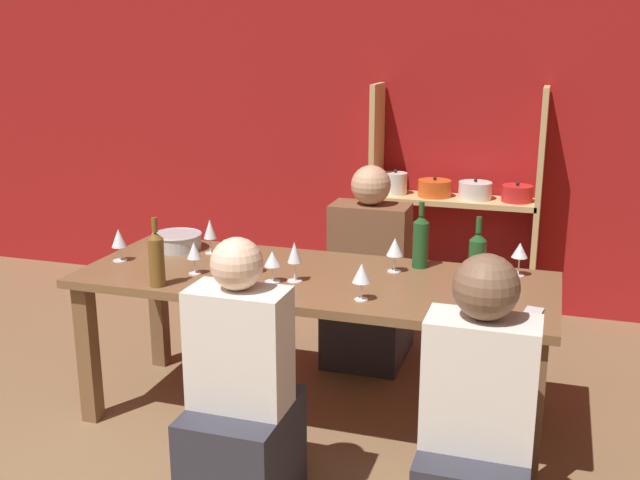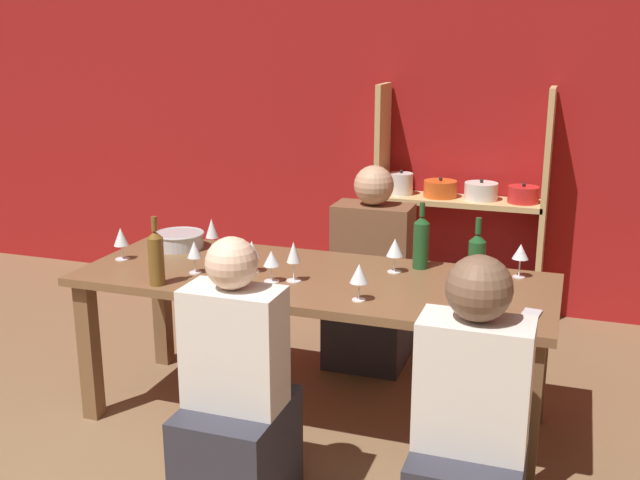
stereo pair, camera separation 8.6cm
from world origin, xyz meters
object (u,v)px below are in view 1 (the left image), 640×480
wine_glass_white_a (487,291)px  wine_glass_white_b (272,260)px  wine_glass_red_b (194,252)px  wine_glass_red_d (119,239)px  wine_glass_white_c (362,274)px  person_far_a (369,290)px  wine_glass_red_a (395,248)px  wine_glass_empty_a (484,278)px  wine_glass_empty_b (210,230)px  wine_glass_empty_c (252,250)px  dining_table (314,294)px  wine_glass_red_c (520,251)px  wine_glass_empty_d (294,254)px  mixing_bowl (177,240)px  shelf_unit (453,237)px  wine_bottle_green (421,241)px  wine_bottle_amber (156,258)px  person_near_a (476,445)px  person_near_b (241,413)px  cell_phone (532,314)px  wine_bottle_dark (477,258)px

wine_glass_white_a → wine_glass_white_b: size_ratio=1.08×
wine_glass_red_b → wine_glass_red_d: size_ratio=0.95×
wine_glass_white_c → person_far_a: 1.17m
wine_glass_red_a → wine_glass_empty_a: (0.45, -0.28, -0.02)m
wine_glass_empty_b → wine_glass_empty_c: (0.33, -0.23, -0.02)m
dining_table → wine_glass_red_c: size_ratio=13.89×
wine_glass_empty_d → mixing_bowl: bearing=157.5°
wine_glass_red_a → wine_glass_white_c: wine_glass_red_a is taller
wine_glass_white_a → wine_glass_empty_a: size_ratio=1.13×
shelf_unit → wine_bottle_green: shelf_unit is taller
wine_bottle_amber → person_near_a: size_ratio=0.28×
wine_glass_empty_b → person_near_a: 1.81m
wine_glass_red_c → person_far_a: 1.08m
wine_glass_empty_b → wine_glass_empty_d: wine_glass_empty_d is taller
wine_glass_empty_a → wine_glass_empty_c: 1.10m
wine_glass_white_b → person_near_b: bearing=-80.4°
wine_glass_red_b → wine_glass_red_c: bearing=16.6°
wine_glass_white_c → wine_glass_empty_d: bearing=157.0°
mixing_bowl → wine_glass_red_c: bearing=2.6°
wine_glass_white_a → wine_glass_empty_d: (-0.88, 0.20, 0.02)m
dining_table → person_near_b: 0.81m
wine_glass_white_a → person_near_a: bearing=-86.1°
wine_glass_red_c → person_near_a: 1.13m
wine_glass_white_a → person_near_b: size_ratio=0.14×
wine_glass_white_c → wine_glass_empty_d: size_ratio=0.87×
mixing_bowl → wine_glass_red_b: bearing=-51.6°
wine_glass_empty_a → cell_phone: size_ratio=0.89×
wine_glass_white_b → wine_glass_red_d: bearing=174.5°
wine_glass_empty_d → wine_bottle_dark: bearing=13.7°
wine_bottle_green → wine_glass_empty_c: wine_bottle_green is taller
wine_bottle_amber → mixing_bowl: bearing=109.9°
wine_glass_white_a → wine_glass_empty_a: wine_glass_white_a is taller
wine_glass_white_b → wine_glass_empty_a: size_ratio=1.05×
wine_glass_white_c → wine_glass_red_d: bearing=171.6°
dining_table → person_far_a: size_ratio=1.96×
wine_glass_red_a → wine_glass_red_d: bearing=-169.8°
wine_glass_white_a → wine_glass_red_d: wine_glass_red_d is taller
wine_glass_empty_a → wine_glass_empty_d: wine_glass_empty_d is taller
mixing_bowl → wine_glass_empty_a: 1.66m
wine_glass_red_b → wine_glass_empty_a: wine_glass_red_b is taller
dining_table → wine_bottle_dark: 0.78m
dining_table → mixing_bowl: bearing=165.2°
wine_bottle_amber → wine_glass_white_b: (0.47, 0.21, -0.03)m
wine_bottle_amber → wine_glass_empty_c: wine_bottle_amber is taller
wine_bottle_green → wine_glass_empty_c: bearing=-156.5°
shelf_unit → wine_glass_empty_b: bearing=-125.3°
wine_glass_red_c → dining_table: bearing=-162.0°
wine_glass_white_a → wine_glass_red_b: 1.38m
cell_phone → wine_bottle_amber: bearing=-175.2°
dining_table → mixing_bowl: mixing_bowl is taller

